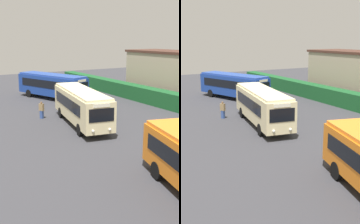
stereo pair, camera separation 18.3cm
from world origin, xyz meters
The scene contains 6 objects.
ground_plane centered at (0.00, 0.00, 0.00)m, with size 87.28×87.28×0.00m, color #38383D.
bus_blue centered at (-14.65, 2.43, 1.82)m, with size 10.43×5.82×3.14m.
bus_cream centered at (-2.30, -0.13, 1.83)m, with size 10.14×4.23×3.17m.
person_left centered at (-6.13, -2.38, 0.87)m, with size 0.54×0.46×1.67m.
person_center centered at (-1.50, 2.27, 0.88)m, with size 0.49×0.31×1.69m.
depot_building centered at (-7.10, 16.44, 3.00)m, with size 14.55×5.75×5.98m.
Camera 2 is at (21.04, -12.71, 7.64)m, focal length 49.13 mm.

